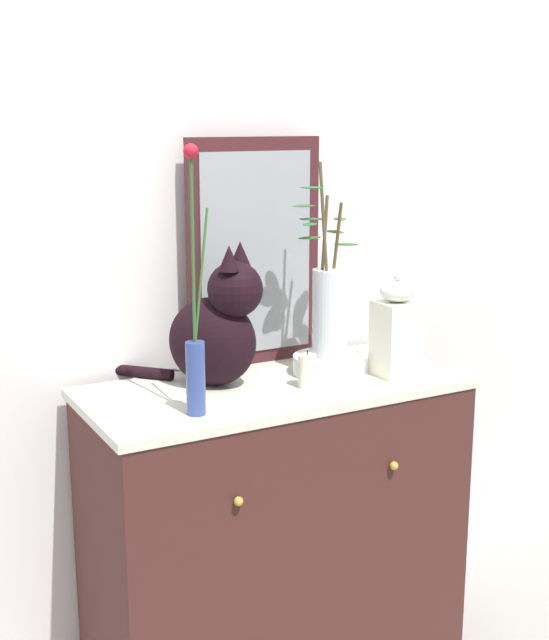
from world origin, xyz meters
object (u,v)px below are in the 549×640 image
vase_glass_clear (329,307)px  jar_lidded_porcelain (396,330)px  sideboard (275,534)px  mirror_leaning (255,253)px  cat_sitting (217,328)px  bowl_porcelain (329,365)px  candle_pillar (307,371)px  vase_slim_green (195,349)px

vase_glass_clear → jar_lidded_porcelain: bearing=-32.5°
sideboard → mirror_leaning: mirror_leaning is taller
cat_sitting → bowl_porcelain: 0.36m
mirror_leaning → vase_glass_clear: (0.13, -0.20, -0.14)m
jar_lidded_porcelain → candle_pillar: jar_lidded_porcelain is taller
sideboard → candle_pillar: size_ratio=10.16×
jar_lidded_porcelain → candle_pillar: 0.29m
vase_slim_green → candle_pillar: (0.35, 0.06, -0.12)m
sideboard → vase_slim_green: (-0.29, -0.13, 0.62)m
vase_slim_green → vase_glass_clear: size_ratio=1.21×
cat_sitting → vase_slim_green: size_ratio=0.60×
bowl_porcelain → vase_glass_clear: 0.17m
cat_sitting → vase_glass_clear: (0.33, -0.05, 0.03)m
vase_slim_green → jar_lidded_porcelain: vase_slim_green is taller
vase_slim_green → bowl_porcelain: 0.51m
mirror_leaning → vase_slim_green: 0.51m
sideboard → jar_lidded_porcelain: (0.34, -0.09, 0.58)m
candle_pillar → jar_lidded_porcelain: bearing=-2.9°
vase_glass_clear → mirror_leaning: bearing=123.1°
bowl_porcelain → candle_pillar: size_ratio=1.98×
vase_slim_green → sideboard: bearing=24.2°
sideboard → jar_lidded_porcelain: size_ratio=3.57×
mirror_leaning → bowl_porcelain: size_ratio=3.21×
vase_glass_clear → sideboard: bearing=-175.8°
vase_slim_green → candle_pillar: vase_slim_green is taller
cat_sitting → jar_lidded_porcelain: bearing=-17.1°
mirror_leaning → cat_sitting: (-0.19, -0.15, -0.17)m
mirror_leaning → candle_pillar: (0.01, -0.29, -0.28)m
vase_slim_green → vase_glass_clear: vase_slim_green is taller
bowl_porcelain → jar_lidded_porcelain: bearing=-32.4°
sideboard → bowl_porcelain: size_ratio=5.12×
cat_sitting → bowl_porcelain: size_ratio=1.91×
mirror_leaning → candle_pillar: size_ratio=6.36×
cat_sitting → jar_lidded_porcelain: size_ratio=1.33×
cat_sitting → bowl_porcelain: bearing=-8.5°
mirror_leaning → jar_lidded_porcelain: size_ratio=2.23×
mirror_leaning → vase_glass_clear: size_ratio=1.22×
jar_lidded_porcelain → candle_pillar: (-0.28, 0.01, -0.09)m
mirror_leaning → bowl_porcelain: mirror_leaning is taller
mirror_leaning → cat_sitting: 0.30m
vase_slim_green → candle_pillar: size_ratio=6.31×
mirror_leaning → candle_pillar: bearing=-88.1°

